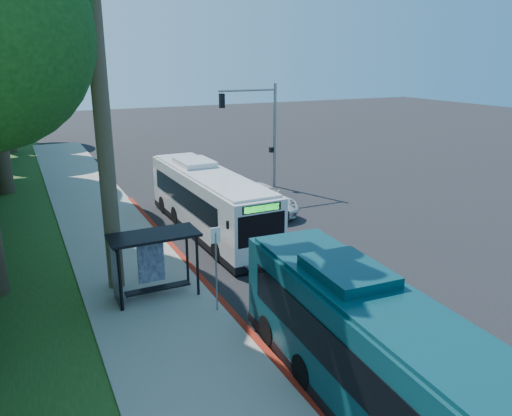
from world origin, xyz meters
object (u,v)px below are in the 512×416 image
teal_bus (386,363)px  pickup (261,199)px  white_bus (208,200)px  bus_shelter (147,253)px

teal_bus → pickup: 17.77m
white_bus → teal_bus: bearing=-95.7°
white_bus → pickup: (3.92, 1.89, -0.92)m
white_bus → pickup: 4.45m
white_bus → bus_shelter: bearing=-128.7°
teal_bus → pickup: teal_bus is taller
white_bus → teal_bus: 15.15m
teal_bus → pickup: bearing=76.3°
white_bus → teal_bus: (-1.19, -15.10, 0.01)m
bus_shelter → pickup: size_ratio=0.59×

